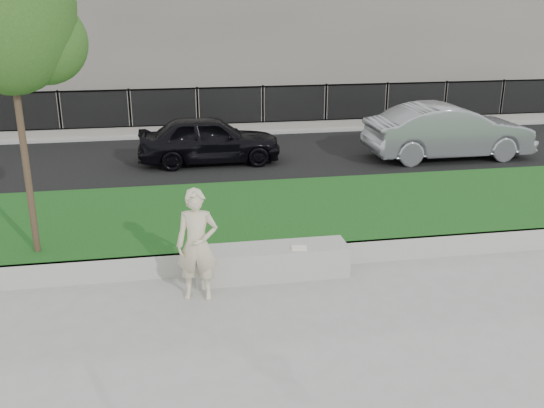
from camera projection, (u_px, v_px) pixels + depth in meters
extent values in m
plane|color=gray|center=(288.00, 297.00, 9.32)|extent=(90.00, 90.00, 0.00)
cube|color=black|center=(257.00, 219.00, 12.05)|extent=(34.00, 4.00, 0.40)
cube|color=gray|center=(275.00, 258.00, 10.22)|extent=(34.00, 0.08, 0.40)
cube|color=black|center=(228.00, 159.00, 17.24)|extent=(34.00, 7.00, 0.04)
cube|color=gray|center=(214.00, 127.00, 21.42)|extent=(34.00, 3.00, 0.12)
cube|color=slate|center=(216.00, 127.00, 20.43)|extent=(32.00, 0.30, 0.24)
cube|color=black|center=(216.00, 109.00, 20.22)|extent=(32.00, 0.04, 1.50)
cube|color=black|center=(215.00, 88.00, 20.00)|extent=(32.00, 0.05, 0.05)
cube|color=black|center=(216.00, 124.00, 20.38)|extent=(32.00, 0.05, 0.05)
cube|color=gray|center=(272.00, 261.00, 9.96)|extent=(2.51, 0.63, 0.51)
imported|color=beige|center=(197.00, 245.00, 9.05)|extent=(0.70, 0.52, 1.73)
cube|color=white|center=(299.00, 248.00, 9.81)|extent=(0.27, 0.22, 0.03)
cylinder|color=#38281C|center=(19.00, 112.00, 9.28)|extent=(0.11, 0.11, 4.63)
ellipsoid|color=#274E1A|center=(4.00, 4.00, 8.78)|extent=(2.04, 2.04, 2.65)
sphere|color=#274E1A|center=(45.00, 42.00, 9.21)|extent=(1.30, 1.30, 1.30)
imported|color=black|center=(209.00, 139.00, 16.60)|extent=(3.89, 1.57, 1.32)
imported|color=gray|center=(449.00, 131.00, 17.10)|extent=(4.67, 1.66, 1.53)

